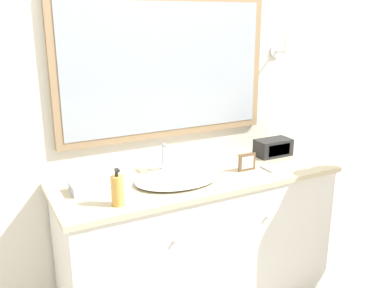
{
  "coord_description": "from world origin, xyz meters",
  "views": [
    {
      "loc": [
        -1.16,
        -1.8,
        1.81
      ],
      "look_at": [
        -0.05,
        0.3,
        1.1
      ],
      "focal_mm": 40.0,
      "sensor_mm": 36.0,
      "label": 1
    }
  ],
  "objects_px": {
    "sink_basin": "(177,178)",
    "appliance_box": "(273,148)",
    "soap_bottle": "(117,190)",
    "picture_frame": "(247,162)"
  },
  "relations": [
    {
      "from": "sink_basin",
      "to": "appliance_box",
      "type": "relative_size",
      "value": 2.1
    },
    {
      "from": "soap_bottle",
      "to": "picture_frame",
      "type": "distance_m",
      "value": 0.87
    },
    {
      "from": "sink_basin",
      "to": "picture_frame",
      "type": "xyz_separation_m",
      "value": [
        0.45,
        -0.05,
        0.03
      ]
    },
    {
      "from": "sink_basin",
      "to": "picture_frame",
      "type": "distance_m",
      "value": 0.46
    },
    {
      "from": "sink_basin",
      "to": "soap_bottle",
      "type": "relative_size",
      "value": 2.61
    },
    {
      "from": "soap_bottle",
      "to": "appliance_box",
      "type": "relative_size",
      "value": 0.8
    },
    {
      "from": "soap_bottle",
      "to": "picture_frame",
      "type": "xyz_separation_m",
      "value": [
        0.86,
        0.12,
        -0.03
      ]
    },
    {
      "from": "sink_basin",
      "to": "picture_frame",
      "type": "bearing_deg",
      "value": -5.7
    },
    {
      "from": "soap_bottle",
      "to": "picture_frame",
      "type": "height_order",
      "value": "soap_bottle"
    },
    {
      "from": "sink_basin",
      "to": "appliance_box",
      "type": "xyz_separation_m",
      "value": [
        0.78,
        0.12,
        0.04
      ]
    }
  ]
}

